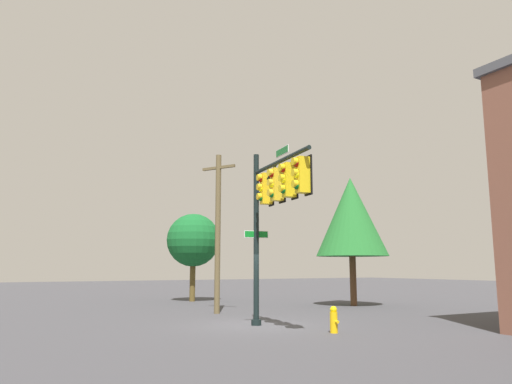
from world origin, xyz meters
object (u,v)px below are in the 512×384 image
Objects in this scene: utility_pole at (218,229)px; signal_pole_assembly at (275,197)px; tree_mid at (193,240)px; fire_hydrant at (334,320)px; tree_far at (351,217)px.

signal_pole_assembly is at bearing -7.11° from utility_pole.
signal_pole_assembly is 1.17× the size of tree_mid.
utility_pole is at bearing -175.65° from fire_hydrant.
tree_mid is at bearing -139.17° from tree_far.
tree_far is at bearing 127.08° from signal_pole_assembly.
signal_pole_assembly is at bearing -132.57° from fire_hydrant.
signal_pole_assembly is 4.40m from fire_hydrant.
signal_pole_assembly is at bearing -10.73° from tree_mid.
tree_mid is 0.76× the size of tree_far.
fire_hydrant is (7.64, 0.58, -3.37)m from utility_pole.
utility_pole is 1.36× the size of tree_mid.
tree_mid is (-15.47, 1.32, 3.27)m from fire_hydrant.
fire_hydrant is at bearing 47.43° from signal_pole_assembly.
tree_far reaches higher than tree_mid.
utility_pole is at bearing -13.60° from tree_mid.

